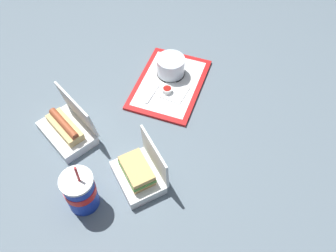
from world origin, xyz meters
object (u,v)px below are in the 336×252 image
(clamshell_hotdog_center, at_px, (68,129))
(food_tray, at_px, (169,84))
(clamshell_sandwich_left, at_px, (139,173))
(cake_container, at_px, (171,67))
(soda_cup_center, at_px, (80,191))
(plastic_fork, at_px, (152,94))
(ketchup_cup, at_px, (167,90))

(clamshell_hotdog_center, bearing_deg, food_tray, -25.20)
(clamshell_sandwich_left, bearing_deg, clamshell_hotdog_center, 86.06)
(cake_container, bearing_deg, soda_cup_center, -175.67)
(food_tray, bearing_deg, cake_container, 24.66)
(plastic_fork, distance_m, clamshell_sandwich_left, 0.38)
(cake_container, height_order, clamshell_sandwich_left, clamshell_sandwich_left)
(clamshell_hotdog_center, distance_m, soda_cup_center, 0.29)
(food_tray, distance_m, ketchup_cup, 0.06)
(clamshell_hotdog_center, relative_size, soda_cup_center, 1.14)
(ketchup_cup, relative_size, clamshell_hotdog_center, 0.16)
(cake_container, height_order, plastic_fork, cake_container)
(ketchup_cup, bearing_deg, soda_cup_center, -179.25)
(soda_cup_center, bearing_deg, cake_container, 4.33)
(ketchup_cup, bearing_deg, plastic_fork, 130.78)
(cake_container, distance_m, plastic_fork, 0.14)
(cake_container, distance_m, ketchup_cup, 0.11)
(cake_container, relative_size, plastic_fork, 1.07)
(food_tray, bearing_deg, clamshell_hotdog_center, 154.80)
(cake_container, relative_size, clamshell_hotdog_center, 0.48)
(food_tray, bearing_deg, clamshell_sandwich_left, -162.38)
(clamshell_hotdog_center, relative_size, clamshell_sandwich_left, 1.07)
(food_tray, xyz_separation_m, cake_container, (0.05, 0.02, 0.05))
(ketchup_cup, xyz_separation_m, soda_cup_center, (-0.55, -0.01, 0.05))
(cake_container, xyz_separation_m, clamshell_hotdog_center, (-0.46, 0.17, -0.01))
(plastic_fork, bearing_deg, clamshell_sandwich_left, -159.39)
(ketchup_cup, distance_m, plastic_fork, 0.06)
(cake_container, relative_size, ketchup_cup, 2.95)
(clamshell_sandwich_left, height_order, soda_cup_center, soda_cup_center)
(clamshell_sandwich_left, bearing_deg, food_tray, 17.62)
(clamshell_hotdog_center, bearing_deg, clamshell_sandwich_left, -93.94)
(food_tray, xyz_separation_m, clamshell_sandwich_left, (-0.43, -0.14, 0.04))
(plastic_fork, distance_m, soda_cup_center, 0.51)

